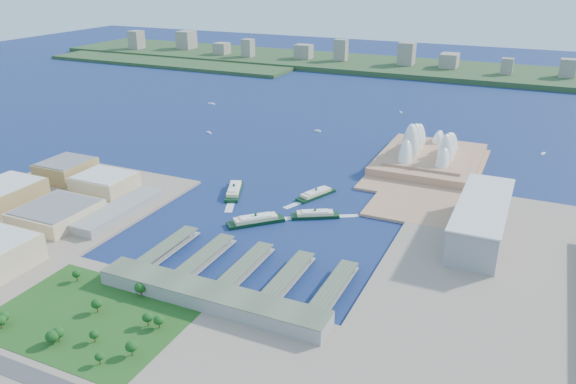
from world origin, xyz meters
The scene contains 22 objects.
ground centered at (0.00, 0.00, 0.00)m, with size 3000.00×3000.00×0.00m, color #0F1C49.
west_land centered at (-250.00, -105.00, 1.50)m, with size 220.00×390.00×3.00m, color gray.
south_land centered at (0.00, -210.00, 1.50)m, with size 720.00×180.00×3.00m, color gray.
east_land centered at (240.00, -50.00, 1.50)m, with size 240.00×500.00×3.00m, color gray.
peninsula centered at (107.50, 260.00, 1.50)m, with size 135.00×220.00×3.00m, color tan.
far_shore centered at (0.00, 980.00, 6.00)m, with size 2200.00×260.00×12.00m, color #2D4926.
opera_house centered at (105.00, 280.00, 32.00)m, with size 134.00×180.00×58.00m, color white, non-canonical shape.
toaster_building centered at (195.00, 80.00, 20.50)m, with size 45.00×155.00×35.00m, color gray.
west_buildings centered at (-250.00, -70.00, 16.50)m, with size 200.00×280.00×27.00m, color #977E4B, non-canonical shape.
ferry_wharves centered at (14.00, -75.00, 4.65)m, with size 184.00×90.00×9.30m, color #4F5A44, non-canonical shape.
terminal_building centered at (15.00, -135.00, 9.00)m, with size 200.00×28.00×12.00m, color gray.
park centered at (-60.00, -190.00, 11.00)m, with size 150.00×110.00×16.00m, color #194714, non-canonical shape.
far_skyline centered at (0.00, 960.00, 39.50)m, with size 1900.00×140.00×55.00m, color gray, non-canonical shape.
ferry_a centered at (-86.73, 80.48, 5.73)m, with size 15.44×60.64×11.47m, color black, non-canonical shape.
ferry_b centered at (6.38, 111.61, 5.14)m, with size 13.83×54.32×10.27m, color black, non-canonical shape.
ferry_c centered at (-24.20, 16.95, 5.77)m, with size 15.53×61.00×11.53m, color black, non-canonical shape.
ferry_d centered at (26.92, 57.64, 4.92)m, with size 13.24×52.02×9.84m, color black, non-canonical shape.
boat_a centered at (-248.96, 283.86, 1.19)m, with size 3.09×12.37×2.39m, color white, non-canonical shape.
boat_b centered at (-93.18, 364.81, 1.39)m, with size 3.61×10.31×2.78m, color white, non-canonical shape.
boat_c centered at (244.71, 391.87, 1.33)m, with size 3.44×11.80×2.66m, color white, non-canonical shape.
boat_d centered at (-350.20, 454.53, 1.30)m, with size 3.36×15.38×2.60m, color white, non-canonical shape.
boat_e centered at (0.38, 541.34, 1.22)m, with size 3.17×9.95×2.44m, color white, non-canonical shape.
Camera 1 is at (230.14, -456.19, 257.44)m, focal length 35.00 mm.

